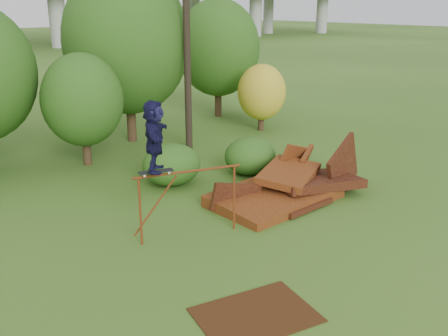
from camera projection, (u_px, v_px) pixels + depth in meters
ground at (297, 240)px, 12.84m from camera, size 240.00×240.00×0.00m
scrap_pile at (290, 187)px, 15.52m from camera, size 5.82×2.87×2.25m
grind_rail at (188, 189)px, 12.62m from camera, size 2.70×0.91×1.82m
skateboard at (156, 172)px, 12.15m from camera, size 0.88×0.47×0.09m
skater at (154, 136)px, 11.87m from camera, size 1.39×1.60×1.74m
flat_plate at (256, 315)px, 9.72m from camera, size 2.54×2.05×0.03m
tree_2 at (82, 100)px, 18.04m from camera, size 2.95×2.95×4.15m
tree_3 at (127, 41)px, 20.68m from camera, size 5.28×5.28×7.33m
tree_4 at (262, 92)px, 23.29m from camera, size 2.27×2.27×3.13m
tree_5 at (218, 48)px, 25.73m from camera, size 4.32×4.32×6.07m
shrub_left at (172, 165)px, 16.56m from camera, size 2.00×1.84×1.38m
shrub_right at (250, 156)px, 17.59m from camera, size 1.89×1.73×1.34m
utility_pole at (186, 7)px, 19.05m from camera, size 1.40×0.28×11.16m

